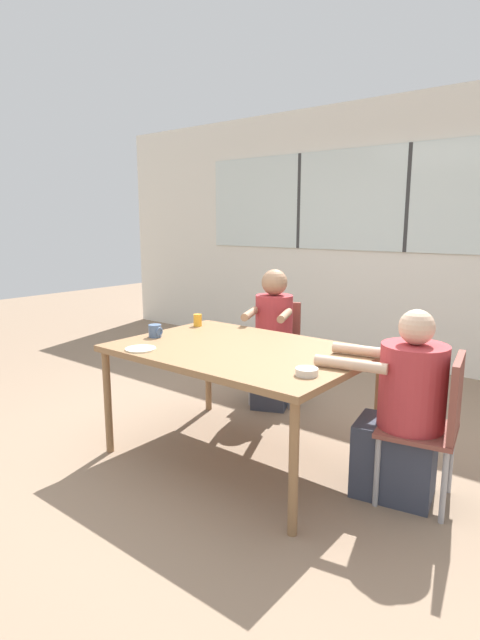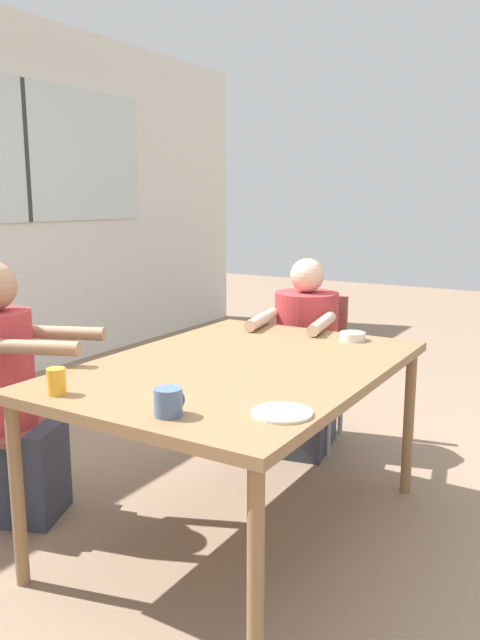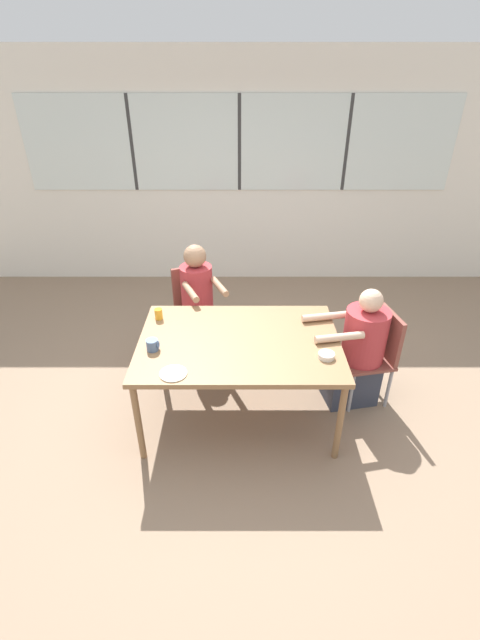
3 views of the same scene
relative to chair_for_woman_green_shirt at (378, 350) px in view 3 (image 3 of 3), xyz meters
The scene contains 11 objects.
ground_plane 1.30m from the chair_for_woman_green_shirt, 169.33° to the right, with size 16.00×16.00×0.00m, color #8C725B.
wall_back_with_windows 2.96m from the chair_for_woman_green_shirt, 114.72° to the left, with size 8.40×0.08×2.80m.
dining_table 1.21m from the chair_for_woman_green_shirt, 169.33° to the right, with size 1.57×1.09×0.75m.
chair_for_woman_green_shirt is the anchor object (origin of this frame).
chair_for_man_blue_shirt 1.86m from the chair_for_woman_green_shirt, 151.91° to the left, with size 0.53×0.53×0.85m.
person_woman_green_shirt 0.17m from the chair_for_woman_green_shirt, 169.33° to the right, with size 0.71×0.47×1.08m.
person_man_blue_shirt 1.74m from the chair_for_woman_green_shirt, 155.31° to the left, with size 0.51×0.64×1.15m.
coffee_mug 1.88m from the chair_for_woman_green_shirt, 168.90° to the right, with size 0.09×0.09×0.09m.
juice_glass 1.88m from the chair_for_woman_green_shirt, behind, with size 0.06×0.06×0.09m.
bowl_white_shallow 0.75m from the chair_for_woman_green_shirt, 139.57° to the right, with size 0.12×0.12×0.04m.
plate_tortillas 1.77m from the chair_for_woman_green_shirt, 158.24° to the right, with size 0.19×0.19×0.01m.
Camera 3 is at (0.01, -2.78, 2.59)m, focal length 24.00 mm.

